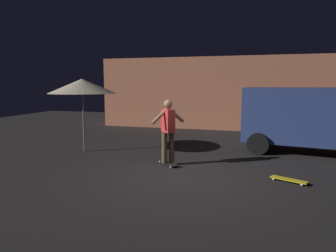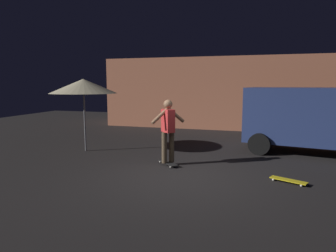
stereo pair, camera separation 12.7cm
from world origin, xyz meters
name	(u,v)px [view 1 (the left image)]	position (x,y,z in m)	size (l,w,h in m)	color
ground_plane	(181,177)	(0.00, 0.00, 0.00)	(28.00, 28.00, 0.00)	black
low_building	(220,93)	(-0.10, 9.01, 1.69)	(11.38, 3.23, 3.39)	#B76B4C
parked_van	(323,116)	(3.63, 3.55, 1.16)	(4.85, 2.85, 2.03)	navy
patio_umbrella	(82,86)	(-3.62, 1.81, 2.07)	(2.10, 2.10, 2.30)	slate
skateboard_ridden	(168,163)	(-0.59, 0.94, 0.06)	(0.69, 0.69, 0.07)	black
skateboard_spare	(289,180)	(2.35, 0.29, 0.06)	(0.79, 0.51, 0.07)	gold
skater	(168,127)	(-0.59, 0.94, 1.04)	(0.76, 0.76, 1.67)	brown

